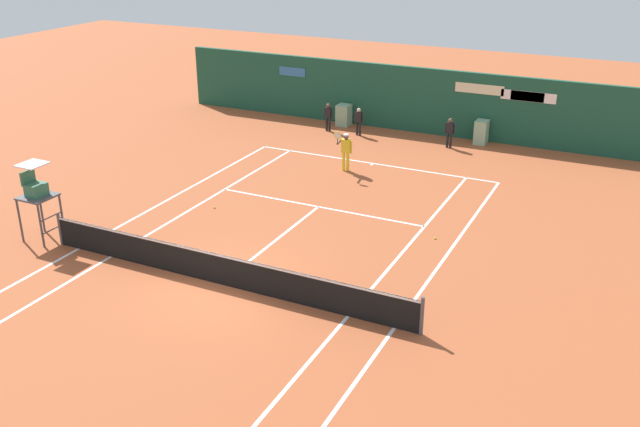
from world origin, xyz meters
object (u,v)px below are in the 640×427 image
(ball_kid_centre_post, at_px, (328,115))
(player_on_baseline, at_px, (346,149))
(ball_kid_left_post, at_px, (359,120))
(tennis_ball_near_service_line, at_px, (435,238))
(umpire_chair, at_px, (36,192))
(tennis_ball_mid_court, at_px, (214,207))
(ball_kid_right_post, at_px, (450,131))

(ball_kid_centre_post, bearing_deg, player_on_baseline, 123.72)
(player_on_baseline, distance_m, ball_kid_left_post, 5.10)
(ball_kid_centre_post, distance_m, tennis_ball_near_service_line, 12.79)
(player_on_baseline, height_order, tennis_ball_near_service_line, player_on_baseline)
(umpire_chair, xyz_separation_m, ball_kid_centre_post, (3.06, 15.16, -0.86))
(ball_kid_left_post, distance_m, tennis_ball_mid_court, 10.66)
(player_on_baseline, xyz_separation_m, tennis_ball_near_service_line, (5.31, -4.75, -0.92))
(tennis_ball_mid_court, bearing_deg, ball_kid_left_post, 83.96)
(tennis_ball_mid_court, bearing_deg, player_on_baseline, 65.43)
(umpire_chair, height_order, tennis_ball_mid_court, umpire_chair)
(ball_kid_left_post, bearing_deg, ball_kid_right_post, -179.73)
(umpire_chair, distance_m, ball_kid_right_post, 17.69)
(ball_kid_right_post, distance_m, ball_kid_centre_post, 6.01)
(ball_kid_left_post, relative_size, tennis_ball_near_service_line, 19.46)
(ball_kid_right_post, bearing_deg, umpire_chair, 57.22)
(ball_kid_centre_post, bearing_deg, umpire_chair, 79.99)
(umpire_chair, height_order, tennis_ball_near_service_line, umpire_chair)
(umpire_chair, distance_m, tennis_ball_mid_court, 6.01)
(tennis_ball_near_service_line, bearing_deg, tennis_ball_mid_court, -173.13)
(player_on_baseline, distance_m, tennis_ball_near_service_line, 7.18)
(tennis_ball_mid_court, bearing_deg, ball_kid_right_post, 62.36)
(umpire_chair, relative_size, ball_kid_left_post, 1.95)
(player_on_baseline, height_order, tennis_ball_mid_court, player_on_baseline)
(ball_kid_right_post, xyz_separation_m, tennis_ball_near_service_line, (2.38, -9.62, -0.75))
(player_on_baseline, bearing_deg, tennis_ball_near_service_line, 128.18)
(tennis_ball_mid_court, height_order, tennis_ball_near_service_line, same)
(tennis_ball_near_service_line, bearing_deg, ball_kid_centre_post, 131.10)
(player_on_baseline, distance_m, ball_kid_centre_post, 5.77)
(ball_kid_left_post, xyz_separation_m, ball_kid_right_post, (4.42, 0.00, 0.02))
(player_on_baseline, xyz_separation_m, tennis_ball_mid_court, (-2.61, -5.70, -0.92))
(ball_kid_centre_post, relative_size, tennis_ball_near_service_line, 20.01)
(ball_kid_right_post, relative_size, tennis_ball_mid_court, 20.05)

